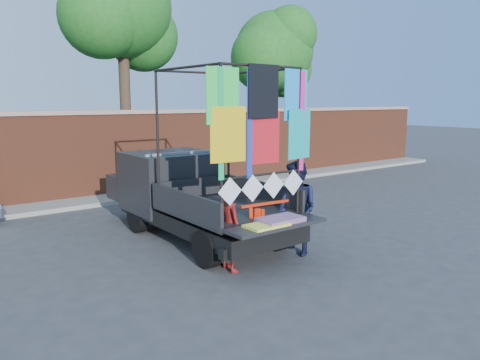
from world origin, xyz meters
TOP-DOWN VIEW (x-y plane):
  - ground at (0.00, 0.00)m, footprint 90.00×90.00m
  - brick_wall at (0.00, 7.00)m, footprint 30.00×0.45m
  - curb at (0.00, 6.30)m, footprint 30.00×1.20m
  - tree_mid at (1.02, 8.12)m, footprint 4.20×3.30m
  - tree_right at (7.52, 8.12)m, footprint 4.20×3.30m
  - pickup_truck at (-0.36, 2.14)m, footprint 2.20×5.52m
  - woman at (-0.92, -0.38)m, footprint 0.39×0.57m
  - man at (0.59, -0.44)m, footprint 0.69×0.88m
  - streamer_bundle at (-0.28, -0.42)m, footprint 1.03×0.14m

SIDE VIEW (x-z plane):
  - ground at x=0.00m, z-range 0.00..0.00m
  - curb at x=0.00m, z-range 0.00..0.12m
  - woman at x=-0.92m, z-range 0.00..1.51m
  - streamer_bundle at x=-0.28m, z-range 0.52..1.22m
  - pickup_truck at x=-0.36m, z-range -0.86..2.61m
  - man at x=0.59m, z-range 0.00..1.77m
  - brick_wall at x=0.00m, z-range 0.02..2.63m
  - tree_right at x=7.52m, z-range 1.44..8.06m
  - tree_mid at x=1.02m, z-range 1.83..9.56m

